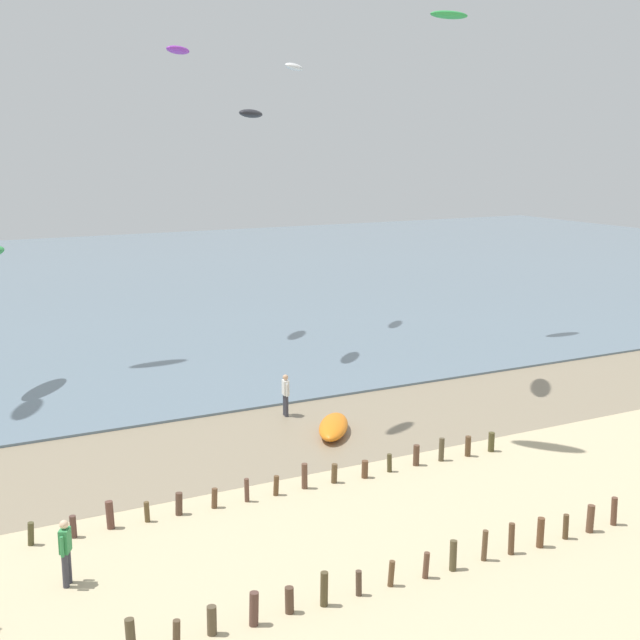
# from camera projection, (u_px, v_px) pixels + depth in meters

# --- Properties ---
(wet_sand_strip) EXTENTS (120.00, 7.29, 0.01)m
(wet_sand_strip) POSITION_uv_depth(u_px,v_px,m) (128.00, 464.00, 28.94)
(wet_sand_strip) COLOR gray
(wet_sand_strip) RESTS_ON ground
(groyne_mid) EXTENTS (14.14, 0.35, 0.89)m
(groyne_mid) POSITION_uv_depth(u_px,v_px,m) (398.00, 570.00, 20.97)
(groyne_mid) COLOR #4E422E
(groyne_mid) RESTS_ON ground
(groyne_far) EXTENTS (15.85, 0.36, 0.84)m
(groyne_far) POSITION_uv_depth(u_px,v_px,m) (306.00, 478.00, 26.83)
(groyne_far) COLOR #4A4529
(groyne_far) RESTS_ON ground
(person_left_flank) EXTENTS (0.37, 0.51, 1.71)m
(person_left_flank) POSITION_uv_depth(u_px,v_px,m) (66.00, 550.00, 20.85)
(person_left_flank) COLOR #383842
(person_left_flank) RESTS_ON ground
(person_far_down_beach) EXTENTS (0.27, 0.56, 1.71)m
(person_far_down_beach) POSITION_uv_depth(u_px,v_px,m) (286.00, 394.00, 33.94)
(person_far_down_beach) COLOR #383842
(person_far_down_beach) RESTS_ON ground
(grounded_kite) EXTENTS (2.51, 3.02, 0.59)m
(grounded_kite) POSITION_uv_depth(u_px,v_px,m) (333.00, 427.00, 31.92)
(grounded_kite) COLOR orange
(grounded_kite) RESTS_ON ground
(kite_aloft_0) EXTENTS (2.37, 0.81, 0.49)m
(kite_aloft_0) POSITION_uv_depth(u_px,v_px,m) (449.00, 15.00, 44.94)
(kite_aloft_0) COLOR green
(kite_aloft_3) EXTENTS (2.24, 2.34, 0.47)m
(kite_aloft_3) POSITION_uv_depth(u_px,v_px,m) (178.00, 50.00, 45.14)
(kite_aloft_3) COLOR purple
(kite_aloft_8) EXTENTS (2.24, 2.25, 0.56)m
(kite_aloft_8) POSITION_uv_depth(u_px,v_px,m) (294.00, 67.00, 48.14)
(kite_aloft_8) COLOR white
(kite_aloft_9) EXTENTS (2.30, 2.40, 0.47)m
(kite_aloft_9) POSITION_uv_depth(u_px,v_px,m) (251.00, 114.00, 40.74)
(kite_aloft_9) COLOR black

